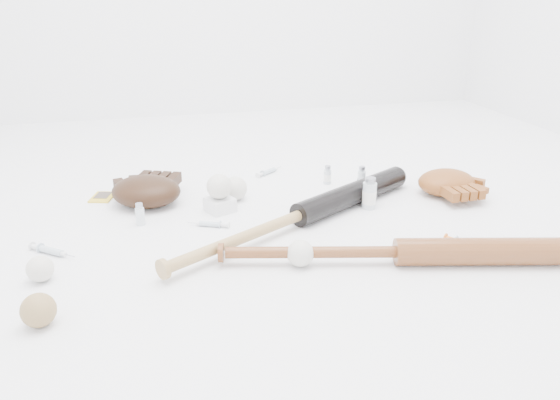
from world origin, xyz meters
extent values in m
plane|color=white|center=(0.00, 0.00, 0.00)|extent=(3.00, 3.00, 0.00)
cube|color=gold|center=(-0.57, 0.34, 0.00)|extent=(0.09, 0.11, 0.01)
cube|color=white|center=(-0.20, 0.13, 0.02)|extent=(0.10, 0.10, 0.04)
sphere|color=silver|center=(-0.20, 0.13, 0.08)|extent=(0.08, 0.08, 0.08)
sphere|color=silver|center=(-0.68, -0.20, 0.03)|extent=(0.06, 0.06, 0.06)
sphere|color=silver|center=(-0.14, 0.21, 0.04)|extent=(0.08, 0.08, 0.08)
sphere|color=silver|center=(-0.05, -0.27, 0.03)|extent=(0.07, 0.07, 0.07)
sphere|color=olive|center=(-0.66, -0.39, 0.04)|extent=(0.07, 0.07, 0.07)
cylinder|color=silver|center=(0.32, 0.23, 0.04)|extent=(0.03, 0.03, 0.07)
cylinder|color=silver|center=(0.21, 0.29, 0.03)|extent=(0.03, 0.03, 0.07)
cylinder|color=silver|center=(0.27, 0.12, 0.04)|extent=(0.03, 0.03, 0.07)
cylinder|color=silver|center=(0.27, 0.04, 0.05)|extent=(0.04, 0.04, 0.10)
cylinder|color=silver|center=(-0.44, 0.08, 0.03)|extent=(0.03, 0.03, 0.07)
camera|label=1|loc=(-0.40, -1.46, 0.68)|focal=35.00mm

